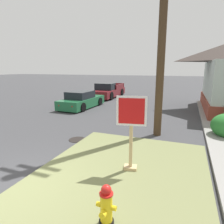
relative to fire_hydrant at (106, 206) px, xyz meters
The scene contains 8 objects.
ground_plane 2.55m from the fire_hydrant, behind, with size 160.00×160.00×0.00m, color #3D3D3F.
grass_corner_patch 1.91m from the fire_hydrant, 99.97° to the left, with size 4.56×5.82×0.08m, color olive.
fire_hydrant is the anchor object (origin of this frame).
stop_sign 2.23m from the fire_hydrant, 93.89° to the left, with size 0.80×0.34×2.10m.
manhole_cover 4.80m from the fire_hydrant, 127.15° to the left, with size 0.70×0.70×0.02m, color black.
parked_sedan_green 11.66m from the fire_hydrant, 121.76° to the left, with size 1.95×4.26×1.25m.
pickup_truck_maroon 16.79m from the fire_hydrant, 112.14° to the left, with size 2.09×5.16×1.48m.
utility_pole 7.31m from the fire_hydrant, 89.06° to the left, with size 1.70×0.33×9.94m.
Camera 1 is at (3.71, -3.05, 2.88)m, focal length 31.57 mm.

